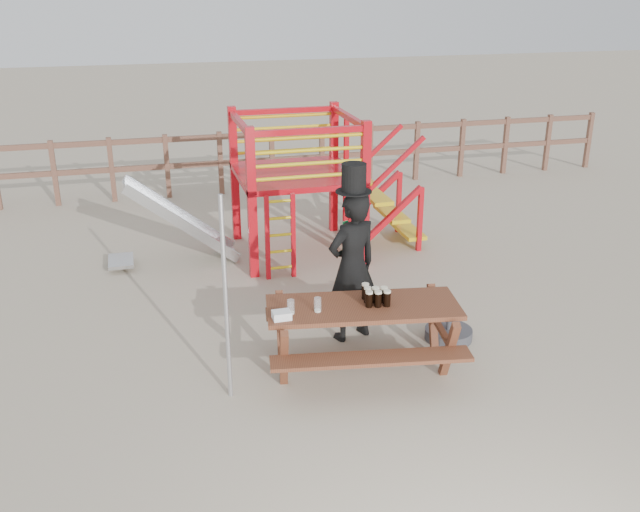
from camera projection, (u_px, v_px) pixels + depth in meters
The scene contains 10 objects.
ground at pixel (355, 369), 7.59m from camera, with size 60.00×60.00×0.00m, color tan.
back_fence at pixel (246, 155), 13.63m from camera, with size 15.09×0.09×1.20m.
playground_fort at pixel (292, 184), 10.46m from camera, with size 4.71×1.84×2.10m.
picnic_table at pixel (363, 330), 7.41m from camera, with size 2.16×1.65×0.77m.
man_with_hat at pixel (352, 263), 7.96m from camera, with size 0.74×0.60×2.06m.
metal_pole at pixel (226, 301), 6.74m from camera, with size 0.05×0.05×2.09m, color #B2B2B7.
parasol_base at pixel (448, 334), 8.21m from camera, with size 0.55×0.55×0.23m.
paper_bag at pixel (282, 315), 6.99m from camera, with size 0.18×0.14×0.08m, color white.
stout_pints at pixel (375, 296), 7.30m from camera, with size 0.26×0.30×0.17m.
empty_glasses at pixel (304, 306), 7.11m from camera, with size 0.35×0.09×0.15m.
Camera 1 is at (-2.06, -6.31, 3.90)m, focal length 40.00 mm.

